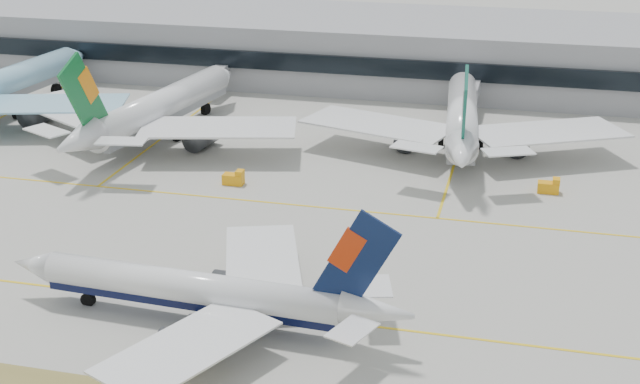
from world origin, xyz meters
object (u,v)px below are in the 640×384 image
(taxiing_airliner, at_px, (206,292))
(terminal, at_px, (432,51))
(widebody_eva, at_px, (156,110))
(widebody_cathay, at_px, (462,120))

(taxiing_airliner, xyz_separation_m, terminal, (11.45, 123.88, 3.29))
(widebody_eva, xyz_separation_m, widebody_cathay, (58.18, 8.46, -0.17))
(taxiing_airliner, distance_m, widebody_eva, 73.92)
(widebody_cathay, bearing_deg, taxiing_airliner, 157.17)
(widebody_cathay, bearing_deg, terminal, 8.30)
(terminal, bearing_deg, widebody_cathay, -76.53)
(taxiing_airliner, bearing_deg, widebody_cathay, -104.63)
(taxiing_airliner, bearing_deg, terminal, -92.25)
(taxiing_airliner, relative_size, widebody_eva, 0.84)
(widebody_eva, bearing_deg, terminal, -29.93)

